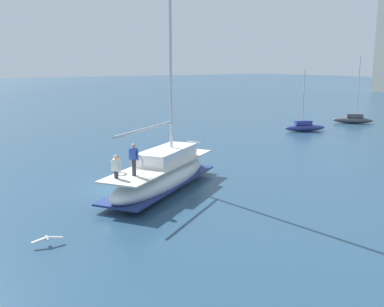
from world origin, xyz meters
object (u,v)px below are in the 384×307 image
(main_sailboat, at_px, (162,173))
(seagull, at_px, (47,239))
(moored_sloop_near, at_px, (353,119))
(moored_catamaran, at_px, (305,127))

(main_sailboat, height_order, seagull, main_sailboat)
(main_sailboat, relative_size, moored_sloop_near, 1.85)
(moored_catamaran, bearing_deg, moored_sloop_near, 95.71)
(moored_catamaran, xyz_separation_m, seagull, (14.01, -30.42, -0.20))
(moored_sloop_near, xyz_separation_m, moored_catamaran, (0.93, -9.30, -0.04))
(moored_sloop_near, xyz_separation_m, seagull, (14.94, -39.71, -0.25))
(main_sailboat, distance_m, seagull, 8.57)
(moored_sloop_near, bearing_deg, moored_catamaran, -84.29)
(main_sailboat, relative_size, seagull, 12.12)
(seagull, bearing_deg, moored_catamaran, 114.74)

